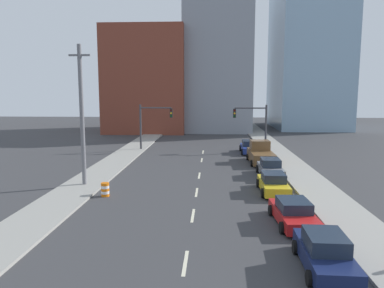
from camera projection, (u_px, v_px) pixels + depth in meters
name	position (u px, v px, depth m)	size (l,w,h in m)	color
sidewalk_left	(143.00, 142.00, 53.16)	(3.25, 92.47, 0.15)	gray
sidewalk_right	(267.00, 143.00, 52.21)	(3.25, 92.47, 0.15)	gray
lane_stripe_at_9m	(185.00, 263.00, 15.83)	(0.16, 2.40, 0.01)	beige
lane_stripe_at_15m	(193.00, 215.00, 21.88)	(0.16, 2.40, 0.01)	beige
lane_stripe_at_20m	(197.00, 192.00, 26.91)	(0.16, 2.40, 0.01)	beige
lane_stripe_at_26m	(199.00, 176.00, 32.29)	(0.16, 2.40, 0.01)	beige
lane_stripe_at_33m	(202.00, 160.00, 39.63)	(0.16, 2.40, 0.01)	beige
lane_stripe_at_38m	(203.00, 152.00, 44.90)	(0.16, 2.40, 0.01)	beige
building_brick_left	(149.00, 81.00, 68.95)	(14.00, 16.00, 18.26)	brown
building_office_center	(217.00, 51.00, 71.42)	(12.00, 20.00, 29.95)	gray
building_glass_right	(308.00, 53.00, 74.42)	(13.00, 20.00, 29.59)	#8CADC6
traffic_signal_left	(150.00, 121.00, 45.82)	(4.09, 0.35, 5.63)	#38383D
traffic_signal_right	(256.00, 121.00, 45.12)	(4.09, 0.35, 5.63)	#38383D
utility_pole_left_mid	(82.00, 115.00, 27.99)	(1.60, 0.32, 10.64)	slate
traffic_barrel	(105.00, 190.00, 25.85)	(0.56, 0.56, 0.95)	orange
sedan_navy	(325.00, 253.00, 15.17)	(2.12, 4.60, 1.52)	#141E47
sedan_red	(293.00, 213.00, 20.40)	(2.27, 4.66, 1.36)	red
sedan_yellow	(273.00, 184.00, 26.77)	(2.05, 4.53, 1.45)	gold
sedan_gray	(270.00, 168.00, 31.97)	(2.04, 4.59, 1.53)	slate
pickup_truck_brown	(261.00, 154.00, 37.97)	(2.57, 5.63, 2.22)	brown
sedan_blue	(249.00, 147.00, 44.09)	(2.13, 4.73, 1.50)	navy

